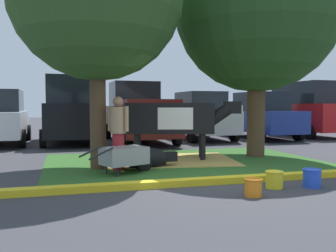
% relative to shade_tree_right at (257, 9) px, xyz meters
% --- Properties ---
extents(ground_plane, '(80.00, 80.00, 0.00)m').
position_rel_shade_tree_right_xyz_m(ground_plane, '(-2.37, -2.75, -4.10)').
color(ground_plane, '#38383D').
extents(grass_island, '(6.90, 4.80, 0.02)m').
position_rel_shade_tree_right_xyz_m(grass_island, '(-2.23, -0.48, -4.09)').
color(grass_island, '#2D5B23').
rests_on(grass_island, ground).
extents(curb_yellow, '(8.10, 0.24, 0.12)m').
position_rel_shade_tree_right_xyz_m(curb_yellow, '(-2.23, -3.03, -4.04)').
color(curb_yellow, yellow).
rests_on(curb_yellow, ground).
extents(hay_bedding, '(3.51, 2.83, 0.04)m').
position_rel_shade_tree_right_xyz_m(hay_bedding, '(-2.52, -0.12, -4.07)').
color(hay_bedding, tan).
rests_on(hay_bedding, ground).
extents(shade_tree_right, '(4.59, 4.59, 6.41)m').
position_rel_shade_tree_right_xyz_m(shade_tree_right, '(0.00, 0.00, 0.00)').
color(shade_tree_right, '#4C3823').
rests_on(shade_tree_right, ground).
extents(cow_holstein, '(3.06, 1.34, 1.56)m').
position_rel_shade_tree_right_xyz_m(cow_holstein, '(-2.40, 0.05, -3.00)').
color(cow_holstein, black).
rests_on(cow_holstein, ground).
extents(calf_lying, '(1.31, 0.51, 0.48)m').
position_rel_shade_tree_right_xyz_m(calf_lying, '(-3.38, -1.09, -3.86)').
color(calf_lying, black).
rests_on(calf_lying, ground).
extents(person_handler, '(0.41, 0.39, 1.65)m').
position_rel_shade_tree_right_xyz_m(person_handler, '(-4.06, -1.23, -3.21)').
color(person_handler, maroon).
rests_on(person_handler, ground).
extents(wheelbarrow, '(1.59, 1.02, 0.63)m').
position_rel_shade_tree_right_xyz_m(wheelbarrow, '(-3.97, -1.65, -3.71)').
color(wheelbarrow, gray).
rests_on(wheelbarrow, ground).
extents(bucket_orange, '(0.29, 0.29, 0.29)m').
position_rel_shade_tree_right_xyz_m(bucket_orange, '(-2.32, -4.07, -3.95)').
color(bucket_orange, orange).
rests_on(bucket_orange, ground).
extents(bucket_yellow, '(0.32, 0.32, 0.30)m').
position_rel_shade_tree_right_xyz_m(bucket_yellow, '(-1.67, -3.65, -3.94)').
color(bucket_yellow, yellow).
rests_on(bucket_yellow, ground).
extents(bucket_blue, '(0.33, 0.33, 0.33)m').
position_rel_shade_tree_right_xyz_m(bucket_blue, '(-0.99, -3.77, -3.93)').
color(bucket_blue, blue).
rests_on(bucket_blue, ground).
extents(suv_black, '(2.20, 4.64, 2.52)m').
position_rel_shade_tree_right_xyz_m(suv_black, '(-4.97, 5.45, -2.83)').
color(suv_black, black).
rests_on(suv_black, ground).
extents(pickup_truck_maroon, '(2.31, 5.44, 2.42)m').
position_rel_shade_tree_right_xyz_m(pickup_truck_maroon, '(-2.32, 5.21, -2.99)').
color(pickup_truck_maroon, maroon).
rests_on(pickup_truck_maroon, ground).
extents(sedan_silver, '(2.09, 4.44, 2.02)m').
position_rel_shade_tree_right_xyz_m(sedan_silver, '(0.44, 5.56, -3.11)').
color(sedan_silver, silver).
rests_on(sedan_silver, ground).
extents(sedan_blue, '(2.09, 4.44, 2.02)m').
position_rel_shade_tree_right_xyz_m(sedan_blue, '(3.11, 5.14, -3.11)').
color(sedan_blue, navy).
rests_on(sedan_blue, ground).
extents(suv_dark_grey, '(2.20, 4.64, 2.52)m').
position_rel_shade_tree_right_xyz_m(suv_dark_grey, '(5.77, 5.63, -2.83)').
color(suv_dark_grey, red).
rests_on(suv_dark_grey, ground).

